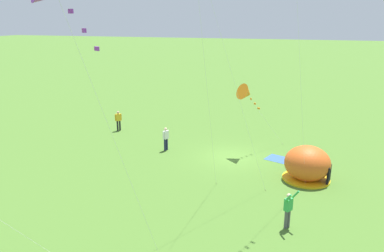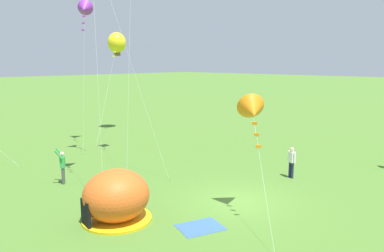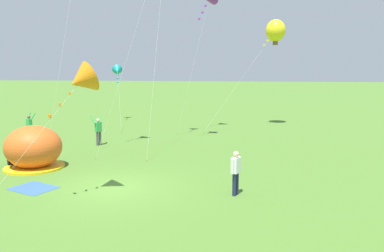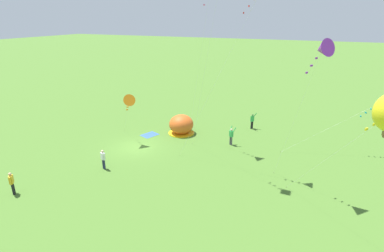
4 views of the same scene
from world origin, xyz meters
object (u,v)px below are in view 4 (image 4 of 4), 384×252
at_px(person_with_toddler, 12,182).
at_px(person_near_tent, 252,120).
at_px(popup_tent, 181,125).
at_px(person_strolling, 103,158).
at_px(kite_purple, 323,49).
at_px(kite_orange, 129,101).
at_px(person_flying_kite, 231,135).
at_px(kite_teal, 377,105).

height_order(person_with_toddler, person_near_tent, person_near_tent).
relative_size(popup_tent, person_strolling, 1.63).
distance_m(person_with_toddler, kite_purple, 22.72).
bearing_deg(popup_tent, person_near_tent, 124.26).
bearing_deg(kite_orange, popup_tent, 141.31).
height_order(person_near_tent, kite_purple, kite_purple).
xyz_separation_m(popup_tent, person_flying_kite, (0.79, 5.85, 0.00)).
relative_size(kite_orange, kite_purple, 0.47).
bearing_deg(person_with_toddler, person_strolling, 148.63).
height_order(kite_teal, kite_purple, kite_purple).
relative_size(person_near_tent, kite_teal, 0.24).
xyz_separation_m(person_with_toddler, kite_teal, (-18.05, 23.81, 3.74)).
relative_size(person_flying_kite, person_with_toddler, 1.10).
xyz_separation_m(person_with_toddler, kite_orange, (-11.23, 2.34, 3.41)).
distance_m(kite_orange, kite_teal, 22.53).
bearing_deg(person_strolling, kite_purple, 100.99).
bearing_deg(kite_teal, kite_purple, -27.61).
distance_m(person_flying_kite, person_with_toddler, 18.84).
distance_m(person_strolling, person_near_tent, 17.07).
bearing_deg(kite_teal, person_with_toddler, -52.84).
distance_m(person_strolling, kite_purple, 18.22).
distance_m(person_with_toddler, person_strolling, 6.62).
relative_size(popup_tent, kite_purple, 0.26).
bearing_deg(person_flying_kite, kite_orange, -69.11).
distance_m(popup_tent, kite_orange, 6.51).
height_order(person_with_toddler, kite_orange, kite_orange).
relative_size(kite_orange, kite_teal, 0.63).
xyz_separation_m(person_with_toddler, kite_purple, (-8.65, 18.90, 9.17)).
bearing_deg(kite_teal, person_strolling, -58.67).
distance_m(person_flying_kite, person_near_tent, 5.40).
bearing_deg(kite_teal, popup_tent, -82.16).
xyz_separation_m(person_flying_kite, person_near_tent, (-5.34, 0.83, -0.00)).
distance_m(person_near_tent, kite_teal, 12.08).
height_order(person_strolling, kite_orange, kite_orange).
bearing_deg(person_near_tent, kite_orange, -48.80).
bearing_deg(person_strolling, kite_teal, 121.33).
bearing_deg(kite_teal, person_flying_kite, -74.96).
relative_size(popup_tent, person_flying_kite, 1.49).
distance_m(person_flying_kite, kite_teal, 13.11).
relative_size(person_strolling, person_near_tent, 0.91).
bearing_deg(person_flying_kite, person_with_toddler, -38.28).
bearing_deg(kite_purple, kite_teal, 152.39).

